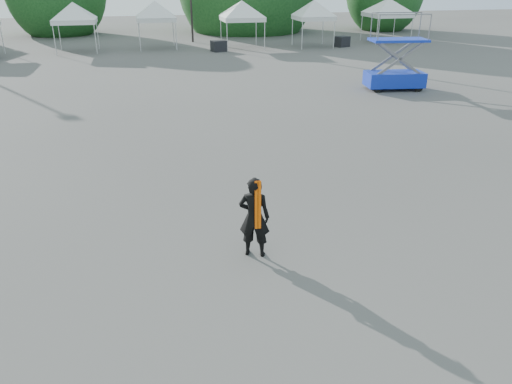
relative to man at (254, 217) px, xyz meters
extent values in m
plane|color=#474442|center=(-0.52, 1.55, -0.83)|extent=(120.00, 120.00, 0.00)
cylinder|color=#382314|center=(-8.52, 41.55, 0.30)|extent=(0.36, 0.36, 2.27)
cylinder|color=#382314|center=(8.48, 40.55, 0.57)|extent=(0.36, 0.36, 2.80)
cylinder|color=#382314|center=(21.48, 38.55, 0.22)|extent=(0.36, 0.36, 2.10)
cylinder|color=silver|center=(-10.95, 30.12, 0.17)|extent=(0.06, 0.06, 2.00)
cylinder|color=silver|center=(-7.34, 28.51, 0.17)|extent=(0.06, 0.06, 2.00)
cylinder|color=silver|center=(-4.68, 28.51, 0.17)|extent=(0.06, 0.06, 2.00)
cylinder|color=silver|center=(-7.34, 31.16, 0.17)|extent=(0.06, 0.06, 2.00)
cylinder|color=silver|center=(-4.68, 31.16, 0.17)|extent=(0.06, 0.06, 2.00)
cube|color=silver|center=(-6.01, 29.83, 1.25)|extent=(2.85, 2.85, 0.30)
pyramid|color=silver|center=(-6.01, 29.83, 2.50)|extent=(4.03, 4.03, 1.10)
cylinder|color=silver|center=(-1.72, 29.06, 0.17)|extent=(0.06, 0.06, 2.00)
cylinder|color=silver|center=(0.83, 29.06, 0.17)|extent=(0.06, 0.06, 2.00)
cylinder|color=silver|center=(-1.72, 31.61, 0.17)|extent=(0.06, 0.06, 2.00)
cylinder|color=silver|center=(0.83, 31.61, 0.17)|extent=(0.06, 0.06, 2.00)
cube|color=silver|center=(-0.45, 30.33, 1.25)|extent=(2.76, 2.76, 0.30)
pyramid|color=silver|center=(-0.45, 30.33, 2.50)|extent=(3.90, 3.90, 1.10)
cylinder|color=silver|center=(4.32, 27.79, 0.17)|extent=(0.06, 0.06, 2.00)
cylinder|color=silver|center=(7.06, 27.79, 0.17)|extent=(0.06, 0.06, 2.00)
cylinder|color=silver|center=(4.32, 30.53, 0.17)|extent=(0.06, 0.06, 2.00)
cylinder|color=silver|center=(7.06, 30.53, 0.17)|extent=(0.06, 0.06, 2.00)
cube|color=silver|center=(5.69, 29.16, 1.25)|extent=(2.94, 2.94, 0.30)
pyramid|color=silver|center=(5.69, 29.16, 2.50)|extent=(4.16, 4.16, 1.10)
cylinder|color=silver|center=(9.79, 27.48, 0.17)|extent=(0.06, 0.06, 2.00)
cylinder|color=silver|center=(12.25, 27.48, 0.17)|extent=(0.06, 0.06, 2.00)
cylinder|color=silver|center=(9.79, 29.95, 0.17)|extent=(0.06, 0.06, 2.00)
cylinder|color=silver|center=(12.25, 29.95, 0.17)|extent=(0.06, 0.06, 2.00)
cube|color=silver|center=(11.02, 28.71, 1.25)|extent=(2.67, 2.67, 0.30)
pyramid|color=silver|center=(11.02, 28.71, 2.50)|extent=(3.77, 3.77, 1.10)
cylinder|color=silver|center=(16.21, 28.62, 0.17)|extent=(0.06, 0.06, 2.00)
cylinder|color=silver|center=(19.15, 28.62, 0.17)|extent=(0.06, 0.06, 2.00)
cylinder|color=silver|center=(16.21, 31.56, 0.17)|extent=(0.06, 0.06, 2.00)
cylinder|color=silver|center=(19.15, 31.56, 0.17)|extent=(0.06, 0.06, 2.00)
cube|color=silver|center=(17.68, 30.09, 1.25)|extent=(3.14, 3.14, 0.30)
imported|color=black|center=(0.00, 0.00, 0.00)|extent=(0.71, 0.59, 1.66)
cube|color=#F65704|center=(0.00, -0.17, 0.33)|extent=(0.13, 0.02, 1.00)
cube|color=#0C2EA5|center=(9.94, 13.48, -0.33)|extent=(2.86, 1.69, 0.68)
cube|color=#0C2EA5|center=(9.94, 13.48, 1.47)|extent=(2.74, 1.62, 0.11)
cylinder|color=black|center=(8.86, 13.06, -0.63)|extent=(0.42, 0.22, 0.41)
cylinder|color=black|center=(10.87, 12.79, -0.63)|extent=(0.42, 0.22, 0.41)
cylinder|color=black|center=(9.01, 14.17, -0.63)|extent=(0.42, 0.22, 0.41)
cylinder|color=black|center=(11.01, 13.91, -0.63)|extent=(0.42, 0.22, 0.41)
cube|color=black|center=(3.70, 27.82, -0.46)|extent=(1.14, 0.99, 0.76)
cube|color=black|center=(13.21, 28.16, -0.46)|extent=(1.20, 1.08, 0.76)
camera|label=1|loc=(-1.91, -8.46, 4.37)|focal=35.00mm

